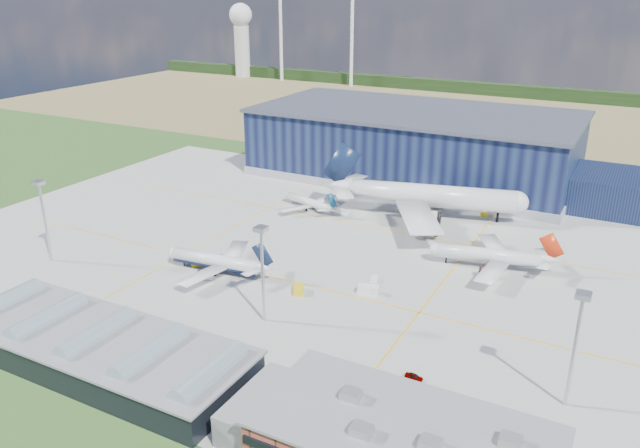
% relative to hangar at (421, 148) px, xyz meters
% --- Properties ---
extents(ground, '(600.00, 600.00, 0.00)m').
position_rel_hangar_xyz_m(ground, '(-2.81, -94.80, -11.62)').
color(ground, '#2A4C1C').
rests_on(ground, ground).
extents(apron, '(220.00, 160.00, 0.08)m').
position_rel_hangar_xyz_m(apron, '(-2.81, -84.80, -11.59)').
color(apron, '#969691').
rests_on(apron, ground).
extents(farmland, '(600.00, 220.00, 0.01)m').
position_rel_hangar_xyz_m(farmland, '(-2.81, 125.20, -11.62)').
color(farmland, olive).
rests_on(farmland, ground).
extents(treeline, '(600.00, 8.00, 8.00)m').
position_rel_hangar_xyz_m(treeline, '(-2.81, 205.20, -7.62)').
color(treeline, black).
rests_on(treeline, ground).
extents(horizon_dressing, '(440.20, 18.00, 70.00)m').
position_rel_hangar_xyz_m(horizon_dressing, '(-194.11, 199.58, 22.58)').
color(horizon_dressing, silver).
rests_on(horizon_dressing, ground).
extents(hangar, '(145.00, 62.00, 26.10)m').
position_rel_hangar_xyz_m(hangar, '(0.00, 0.00, 0.00)').
color(hangar, '#0F1334').
rests_on(hangar, ground).
extents(glass_concourse, '(78.00, 23.00, 8.60)m').
position_rel_hangar_xyz_m(glass_concourse, '(-9.26, -154.80, -7.93)').
color(glass_concourse, black).
rests_on(glass_concourse, ground).
extents(light_mast_west, '(2.60, 2.60, 23.00)m').
position_rel_hangar_xyz_m(light_mast_west, '(-62.81, -124.80, 3.82)').
color(light_mast_west, '#B5B8BD').
rests_on(light_mast_west, ground).
extents(light_mast_center, '(2.60, 2.60, 23.00)m').
position_rel_hangar_xyz_m(light_mast_center, '(7.19, -124.80, 3.82)').
color(light_mast_center, '#B5B8BD').
rests_on(light_mast_center, ground).
extents(light_mast_east, '(2.60, 2.60, 23.00)m').
position_rel_hangar_xyz_m(light_mast_east, '(72.19, -124.80, 3.82)').
color(light_mast_east, '#B5B8BD').
rests_on(light_mast_east, ground).
extents(airliner_navy, '(35.09, 34.46, 10.49)m').
position_rel_hangar_xyz_m(airliner_navy, '(-17.97, -109.32, -6.37)').
color(airliner_navy, silver).
rests_on(airliner_navy, ground).
extents(airliner_red, '(41.91, 41.33, 11.50)m').
position_rel_hangar_xyz_m(airliner_red, '(45.10, -72.80, -5.87)').
color(airliner_red, silver).
rests_on(airliner_red, ground).
extents(airliner_widebody, '(82.35, 81.26, 22.30)m').
position_rel_hangar_xyz_m(airliner_widebody, '(18.57, -42.36, -0.47)').
color(airliner_widebody, silver).
rests_on(airliner_widebody, ground).
extents(airliner_regional, '(31.15, 30.79, 8.16)m').
position_rel_hangar_xyz_m(airliner_regional, '(-20.16, -54.80, -7.53)').
color(airliner_regional, silver).
rests_on(airliner_regional, ground).
extents(gse_tug_a, '(4.09, 4.75, 1.69)m').
position_rel_hangar_xyz_m(gse_tug_a, '(7.37, -109.45, -10.77)').
color(gse_tug_a, gold).
rests_on(gse_tug_a, ground).
extents(gse_tug_b, '(3.30, 3.35, 1.22)m').
position_rel_hangar_xyz_m(gse_tug_b, '(-24.84, -108.87, -11.00)').
color(gse_tug_b, gold).
rests_on(gse_tug_b, ground).
extents(gse_van_a, '(5.40, 3.31, 2.19)m').
position_rel_hangar_xyz_m(gse_van_a, '(22.76, -101.65, -10.52)').
color(gse_van_a, white).
rests_on(gse_van_a, ground).
extents(gse_cart_a, '(2.30, 2.99, 1.16)m').
position_rel_hangar_xyz_m(gse_cart_a, '(21.32, -94.57, -11.04)').
color(gse_cart_a, white).
rests_on(gse_cart_a, ground).
extents(gse_van_b, '(4.81, 4.00, 2.02)m').
position_rel_hangar_xyz_m(gse_van_b, '(21.09, -56.54, -10.61)').
color(gse_van_b, white).
rests_on(gse_van_b, ground).
extents(gse_tug_c, '(2.13, 3.25, 1.38)m').
position_rel_hangar_xyz_m(gse_tug_c, '(34.12, -32.80, -10.92)').
color(gse_tug_c, gold).
rests_on(gse_tug_c, ground).
extents(gse_cart_b, '(3.14, 2.27, 1.27)m').
position_rel_hangar_xyz_m(gse_cart_b, '(-7.64, -52.93, -10.98)').
color(gse_cart_b, white).
rests_on(gse_cart_b, ground).
extents(gse_van_c, '(4.99, 3.41, 2.18)m').
position_rel_hangar_xyz_m(gse_van_c, '(52.60, -140.80, -10.52)').
color(gse_van_c, white).
rests_on(gse_van_c, ground).
extents(car_a, '(3.66, 1.66, 1.22)m').
position_rel_hangar_xyz_m(car_a, '(45.14, -130.20, -11.01)').
color(car_a, '#99999E').
rests_on(car_a, ground).
extents(car_b, '(4.23, 2.88, 1.32)m').
position_rel_hangar_xyz_m(car_b, '(34.21, -142.80, -10.96)').
color(car_b, '#99999E').
rests_on(car_b, ground).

